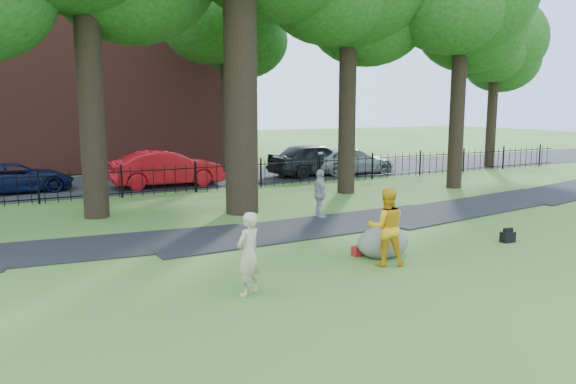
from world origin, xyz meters
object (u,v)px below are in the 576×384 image
woman (249,254)px  boulder (383,240)px  red_sedan (167,168)px  man (386,227)px

woman → boulder: bearing=167.9°
woman → boulder: size_ratio=1.23×
boulder → red_sedan: (-1.51, 13.80, 0.42)m
boulder → red_sedan: 13.89m
man → red_sedan: bearing=-61.4°
boulder → man: bearing=-122.4°
man → boulder: bearing=-98.1°
woman → boulder: woman is taller
red_sedan → boulder: bearing=-172.9°
man → boulder: 0.91m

